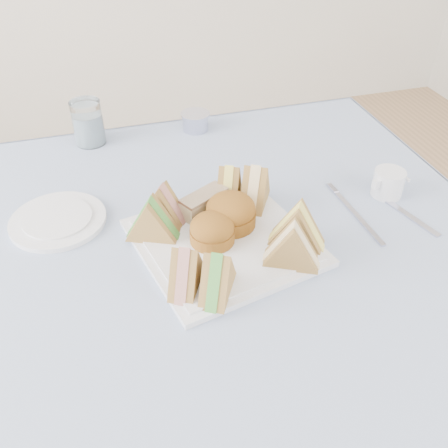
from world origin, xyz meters
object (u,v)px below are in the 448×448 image
object	(u,v)px
serving_plate	(224,242)
water_glass	(88,123)
table	(235,354)
creamer_jug	(388,183)

from	to	relation	value
serving_plate	water_glass	world-z (taller)	water_glass
table	creamer_jug	world-z (taller)	creamer_jug
serving_plate	water_glass	distance (m)	0.52
table	water_glass	bearing A→B (deg)	118.44
creamer_jug	table	bearing A→B (deg)	170.46
table	serving_plate	xyz separation A→B (m)	(-0.04, -0.02, 0.38)
water_glass	creamer_jug	distance (m)	0.72
serving_plate	creamer_jug	bearing A→B (deg)	-3.14
table	creamer_jug	size ratio (longest dim) A/B	13.71
serving_plate	water_glass	size ratio (longest dim) A/B	2.79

